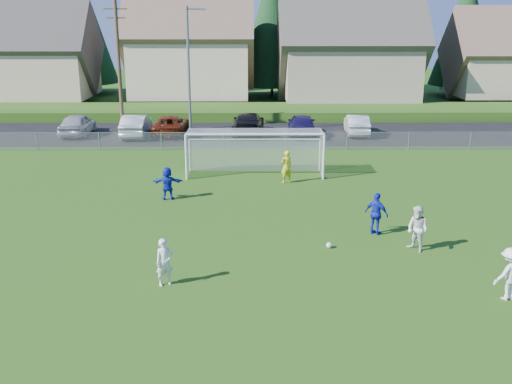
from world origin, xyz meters
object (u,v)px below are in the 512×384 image
player_blue_b (168,183)px  car_b (136,125)px  player_blue_a (376,214)px  car_a (77,124)px  soccer_ball (329,245)px  car_e (302,125)px  player_white_a (164,262)px  car_f (357,125)px  player_white_b (417,229)px  player_white_c (510,274)px  car_d (248,123)px  goalkeeper (286,167)px  car_c (171,125)px  soccer_goal (255,145)px

player_blue_b → car_b: size_ratio=0.33×
player_blue_a → car_a: (-17.65, 20.45, -0.09)m
soccer_ball → car_e: size_ratio=0.05×
player_white_a → player_blue_b: bearing=68.0°
player_blue_a → car_f: bearing=-57.5°
car_b → car_f: 15.98m
player_white_a → player_white_b: player_white_b is taller
player_white_c → car_d: (-8.21, 26.33, -0.06)m
player_white_b → car_e: size_ratio=0.37×
player_white_c → goalkeeper: 14.69m
player_white_b → car_e: player_white_b is taller
car_b → player_blue_b: bearing=104.7°
player_white_a → car_e: car_e is taller
goalkeeper → car_a: (-14.47, 12.82, -0.09)m
car_a → player_white_a: bearing=112.0°
car_c → car_a: bearing=1.1°
player_white_a → car_f: 27.22m
player_white_b → soccer_ball: bearing=-129.7°
player_white_c → player_blue_b: (-11.98, 10.47, -0.06)m
player_blue_a → car_b: 23.94m
car_a → car_f: 20.33m
player_blue_a → soccer_goal: 10.53m
player_blue_b → car_a: player_blue_b is taller
goalkeeper → car_e: 12.50m
player_white_a → goalkeeper: 13.10m
player_blue_a → goalkeeper: 8.26m
player_white_a → car_d: 25.37m
player_blue_a → car_d: bearing=-35.7°
player_white_c → car_e: bearing=-101.3°
car_b → car_f: bearing=-179.1°
player_blue_b → player_blue_a: bearing=149.0°
soccer_ball → car_b: 24.16m
player_blue_b → car_c: bearing=-86.3°
soccer_goal → player_white_b: bearing=-61.7°
car_e → soccer_goal: 11.23m
goalkeeper → car_d: 13.15m
car_b → soccer_ball: bearing=116.6°
soccer_ball → player_blue_a: size_ratio=0.13×
car_b → car_e: size_ratio=1.00×
car_b → soccer_goal: (8.47, -10.58, 0.84)m
car_b → soccer_goal: size_ratio=0.64×
car_e → car_d: bearing=-7.4°
car_e → player_blue_a: bearing=95.7°
car_a → player_white_b: bearing=130.9°
player_white_c → car_d: bearing=-93.6°
soccer_ball → car_d: size_ratio=0.04×
goalkeeper → car_e: size_ratio=0.36×
soccer_ball → player_white_c: size_ratio=0.13×
soccer_ball → car_e: bearing=88.2°
car_b → car_c: bearing=-165.2°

